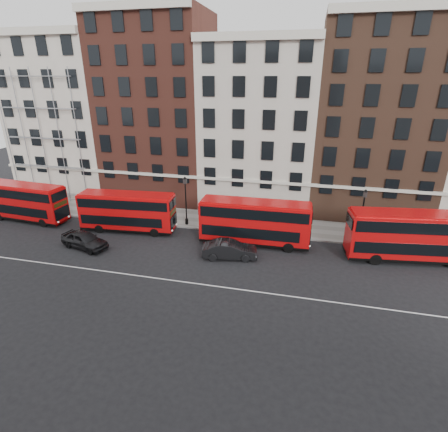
% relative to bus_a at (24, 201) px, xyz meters
% --- Properties ---
extents(ground, '(120.00, 120.00, 0.00)m').
position_rel_bus_a_xyz_m(ground, '(24.23, -5.93, -2.25)').
color(ground, black).
rests_on(ground, ground).
extents(pavement, '(80.00, 5.00, 0.15)m').
position_rel_bus_a_xyz_m(pavement, '(24.23, 4.57, -2.17)').
color(pavement, gray).
rests_on(pavement, ground).
extents(kerb, '(80.00, 0.30, 0.16)m').
position_rel_bus_a_xyz_m(kerb, '(24.23, 2.07, -2.17)').
color(kerb, gray).
rests_on(kerb, ground).
extents(road_centre_line, '(70.00, 0.12, 0.01)m').
position_rel_bus_a_xyz_m(road_centre_line, '(24.23, -7.93, -2.24)').
color(road_centre_line, white).
rests_on(road_centre_line, ground).
extents(building_terrace, '(64.00, 11.95, 22.00)m').
position_rel_bus_a_xyz_m(building_terrace, '(23.92, 11.94, 7.99)').
color(building_terrace, '#B7AD9E').
rests_on(building_terrace, ground).
extents(bus_a, '(10.12, 3.12, 4.19)m').
position_rel_bus_a_xyz_m(bus_a, '(0.00, 0.00, 0.00)').
color(bus_a, '#BC090B').
rests_on(bus_a, ground).
extents(bus_b, '(9.89, 3.13, 4.09)m').
position_rel_bus_a_xyz_m(bus_b, '(12.50, -0.00, -0.05)').
color(bus_b, '#BC090B').
rests_on(bus_b, ground).
extents(bus_c, '(10.39, 2.73, 4.34)m').
position_rel_bus_a_xyz_m(bus_c, '(25.66, -0.00, 0.08)').
color(bus_c, '#BC090B').
rests_on(bus_c, ground).
extents(bus_d, '(10.82, 3.92, 4.45)m').
position_rel_bus_a_xyz_m(bus_d, '(39.23, -0.01, 0.14)').
color(bus_d, '#BC090B').
rests_on(bus_d, ground).
extents(car_rear, '(5.13, 3.09, 1.63)m').
position_rel_bus_a_xyz_m(car_rear, '(10.33, -4.50, -1.43)').
color(car_rear, black).
rests_on(car_rear, ground).
extents(car_front, '(5.07, 2.56, 1.59)m').
position_rel_bus_a_xyz_m(car_front, '(24.02, -3.25, -1.45)').
color(car_front, black).
rests_on(car_front, ground).
extents(lamp_post_left, '(0.44, 0.44, 5.33)m').
position_rel_bus_a_xyz_m(lamp_post_left, '(17.95, 2.68, 0.83)').
color(lamp_post_left, black).
rests_on(lamp_post_left, pavement).
extents(lamp_post_right, '(0.44, 0.44, 5.33)m').
position_rel_bus_a_xyz_m(lamp_post_right, '(35.47, 2.52, 0.83)').
color(lamp_post_right, black).
rests_on(lamp_post_right, pavement).
extents(iron_railings, '(6.60, 0.06, 1.00)m').
position_rel_bus_a_xyz_m(iron_railings, '(24.23, 6.77, -1.60)').
color(iron_railings, black).
rests_on(iron_railings, pavement).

